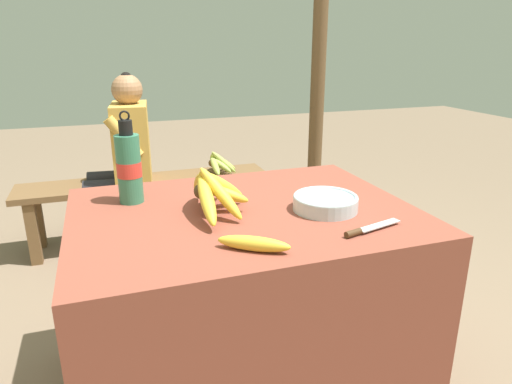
% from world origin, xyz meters
% --- Properties ---
extents(ground_plane, '(12.00, 12.00, 0.00)m').
position_xyz_m(ground_plane, '(0.00, 0.00, 0.00)').
color(ground_plane, '#75604C').
extents(market_counter, '(1.12, 0.85, 0.68)m').
position_xyz_m(market_counter, '(0.00, 0.00, 0.34)').
color(market_counter, brown).
rests_on(market_counter, ground_plane).
extents(banana_bunch_ripe, '(0.20, 0.35, 0.17)m').
position_xyz_m(banana_bunch_ripe, '(-0.10, 0.01, 0.76)').
color(banana_bunch_ripe, '#4C381E').
rests_on(banana_bunch_ripe, market_counter).
extents(serving_bowl, '(0.21, 0.21, 0.05)m').
position_xyz_m(serving_bowl, '(0.26, -0.09, 0.71)').
color(serving_bowl, silver).
rests_on(serving_bowl, market_counter).
extents(water_bottle, '(0.08, 0.08, 0.32)m').
position_xyz_m(water_bottle, '(-0.35, 0.20, 0.81)').
color(water_bottle, '#337556').
rests_on(water_bottle, market_counter).
extents(loose_banana_front, '(0.19, 0.15, 0.04)m').
position_xyz_m(loose_banana_front, '(-0.07, -0.31, 0.70)').
color(loose_banana_front, gold).
rests_on(loose_banana_front, market_counter).
extents(knife, '(0.21, 0.08, 0.02)m').
position_xyz_m(knife, '(0.28, -0.30, 0.69)').
color(knife, '#BCBCC1').
rests_on(knife, market_counter).
extents(wooden_bench, '(1.52, 0.32, 0.40)m').
position_xyz_m(wooden_bench, '(-0.19, 1.41, 0.34)').
color(wooden_bench, brown).
rests_on(wooden_bench, ground_plane).
extents(seated_vendor, '(0.43, 0.41, 1.05)m').
position_xyz_m(seated_vendor, '(-0.31, 1.38, 0.60)').
color(seated_vendor, '#232328').
rests_on(seated_vendor, ground_plane).
extents(banana_bunch_green, '(0.19, 0.31, 0.16)m').
position_xyz_m(banana_bunch_green, '(0.27, 1.40, 0.48)').
color(banana_bunch_green, '#4C381E').
rests_on(banana_bunch_green, wooden_bench).
extents(support_post_far, '(0.10, 0.10, 2.67)m').
position_xyz_m(support_post_far, '(1.05, 1.60, 1.34)').
color(support_post_far, brown).
rests_on(support_post_far, ground_plane).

